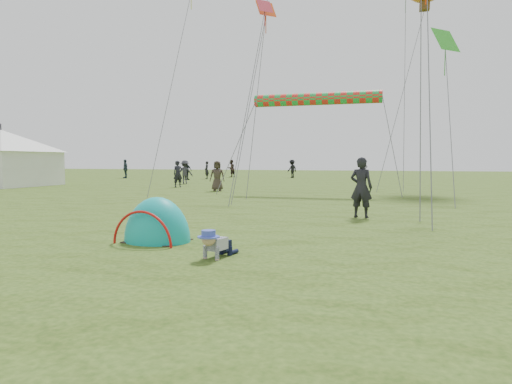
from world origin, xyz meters
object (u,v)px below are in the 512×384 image
(event_marquee, at_px, (2,156))
(popup_tent, at_px, (157,241))
(crawling_toddler, at_px, (215,243))
(standing_adult, at_px, (361,187))

(event_marquee, bearing_deg, popup_tent, -38.54)
(crawling_toddler, relative_size, standing_adult, 0.38)
(event_marquee, bearing_deg, standing_adult, -23.96)
(popup_tent, distance_m, standing_adult, 6.66)
(popup_tent, xyz_separation_m, event_marquee, (-20.18, 15.68, 2.00))
(standing_adult, relative_size, event_marquee, 0.31)
(standing_adult, distance_m, event_marquee, 26.21)
(crawling_toddler, bearing_deg, standing_adult, 85.51)
(crawling_toddler, height_order, standing_adult, standing_adult)
(crawling_toddler, height_order, event_marquee, event_marquee)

